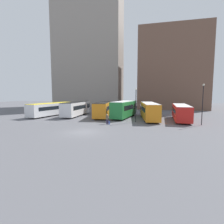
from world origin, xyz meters
TOP-DOWN VIEW (x-y plane):
  - ground_plane at (0.00, 0.00)m, footprint 160.00×160.00m
  - building_block_left at (-15.84, 42.55)m, footprint 24.98×10.13m
  - building_block_right at (13.76, 42.55)m, footprint 20.82×17.68m
  - bus_0 at (-13.39, 14.15)m, footprint 4.59×12.46m
  - bus_1 at (-8.07, 15.24)m, footprint 3.05×11.02m
  - bus_2 at (-1.80, 14.61)m, footprint 4.14×10.54m
  - bus_3 at (2.73, 14.96)m, footprint 3.90×10.50m
  - bus_4 at (7.69, 13.79)m, footprint 4.26×12.03m
  - bus_5 at (13.41, 13.57)m, footprint 2.92×10.57m
  - traveler at (1.35, 6.58)m, footprint 0.55×0.55m
  - suitcase at (1.76, 6.27)m, footprint 0.29×0.36m
  - lamp_post_0 at (15.84, 9.07)m, footprint 0.28×0.28m
  - lamp_post_1 at (5.61, 9.46)m, footprint 0.28×0.28m

SIDE VIEW (x-z plane):
  - ground_plane at x=0.00m, z-range 0.00..0.00m
  - suitcase at x=1.76m, z-range -0.11..0.66m
  - traveler at x=1.35m, z-range 0.15..1.78m
  - bus_5 at x=13.41m, z-range 0.13..2.95m
  - bus_0 at x=-13.39m, z-range 0.14..2.96m
  - bus_1 at x=-8.07m, z-range 0.14..3.20m
  - bus_2 at x=-1.80m, z-range 0.13..3.22m
  - bus_4 at x=7.69m, z-range 0.14..3.28m
  - bus_3 at x=2.73m, z-range 0.14..3.50m
  - lamp_post_1 at x=5.61m, z-range 0.50..6.26m
  - lamp_post_0 at x=15.84m, z-range 0.51..6.83m
  - building_block_right at x=13.76m, z-range 0.00..25.05m
  - building_block_left at x=-15.84m, z-range 0.00..41.04m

